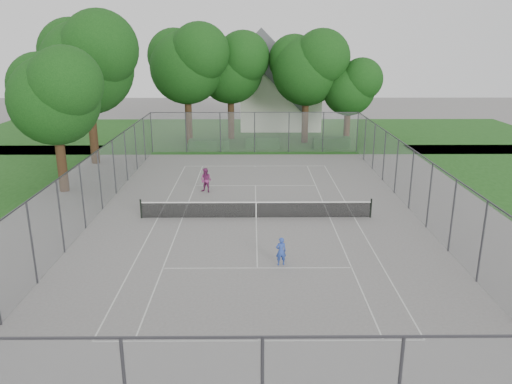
{
  "coord_description": "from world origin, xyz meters",
  "views": [
    {
      "loc": [
        -0.21,
        -26.17,
        9.52
      ],
      "look_at": [
        0.0,
        1.0,
        1.2
      ],
      "focal_mm": 35.0,
      "sensor_mm": 36.0,
      "label": 1
    }
  ],
  "objects_px": {
    "tennis_net": "(256,209)",
    "girl_player": "(281,251)",
    "woman_player": "(206,180)",
    "house": "(280,89)"
  },
  "relations": [
    {
      "from": "girl_player",
      "to": "woman_player",
      "type": "relative_size",
      "value": 0.81
    },
    {
      "from": "tennis_net",
      "to": "girl_player",
      "type": "distance_m",
      "value": 6.16
    },
    {
      "from": "house",
      "to": "girl_player",
      "type": "relative_size",
      "value": 8.27
    },
    {
      "from": "tennis_net",
      "to": "girl_player",
      "type": "xyz_separation_m",
      "value": [
        1.04,
        -6.07,
        0.14
      ]
    },
    {
      "from": "tennis_net",
      "to": "girl_player",
      "type": "height_order",
      "value": "girl_player"
    },
    {
      "from": "house",
      "to": "girl_player",
      "type": "distance_m",
      "value": 36.15
    },
    {
      "from": "tennis_net",
      "to": "woman_player",
      "type": "distance_m",
      "value": 5.9
    },
    {
      "from": "girl_player",
      "to": "house",
      "type": "bearing_deg",
      "value": -103.55
    },
    {
      "from": "tennis_net",
      "to": "woman_player",
      "type": "height_order",
      "value": "woman_player"
    },
    {
      "from": "tennis_net",
      "to": "girl_player",
      "type": "relative_size",
      "value": 9.95
    }
  ]
}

